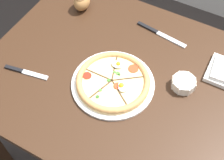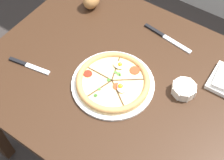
% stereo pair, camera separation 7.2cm
% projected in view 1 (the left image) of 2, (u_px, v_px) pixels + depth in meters
% --- Properties ---
extents(ground_plane, '(12.00, 12.00, 0.00)m').
position_uv_depth(ground_plane, '(117.00, 146.00, 1.94)').
color(ground_plane, '#2D2826').
extents(dining_table, '(1.16, 0.93, 0.75)m').
position_uv_depth(dining_table, '(119.00, 88.00, 1.41)').
color(dining_table, '#331E11').
rests_on(dining_table, ground_plane).
extents(pizza, '(0.35, 0.35, 0.05)m').
position_uv_depth(pizza, '(112.00, 81.00, 1.28)').
color(pizza, white).
rests_on(pizza, dining_table).
extents(ramekin_bowl, '(0.10, 0.10, 0.04)m').
position_uv_depth(ramekin_bowl, '(184.00, 83.00, 1.27)').
color(ramekin_bowl, silver).
rests_on(ramekin_bowl, dining_table).
extents(bread_piece_near, '(0.09, 0.11, 0.09)m').
position_uv_depth(bread_piece_near, '(82.00, 1.00, 1.53)').
color(bread_piece_near, '#A3703D').
rests_on(bread_piece_near, dining_table).
extents(knife_main, '(0.20, 0.05, 0.01)m').
position_uv_depth(knife_main, '(26.00, 72.00, 1.33)').
color(knife_main, silver).
rests_on(knife_main, dining_table).
extents(knife_spare, '(0.26, 0.05, 0.01)m').
position_uv_depth(knife_spare, '(161.00, 34.00, 1.46)').
color(knife_spare, silver).
rests_on(knife_spare, dining_table).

